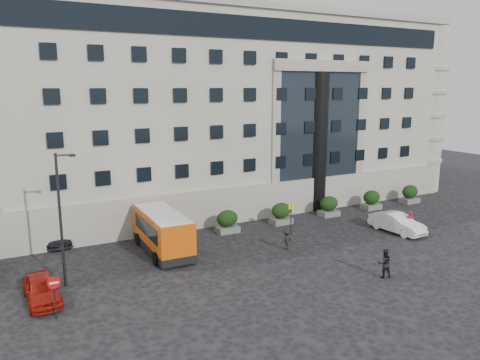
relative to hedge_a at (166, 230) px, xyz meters
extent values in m
plane|color=black|center=(4.00, -7.80, -0.93)|extent=(120.00, 120.00, 0.00)
cube|color=#9D998B|center=(10.00, 14.20, 8.07)|extent=(44.00, 24.00, 18.00)
cylinder|color=black|center=(16.00, 2.50, 5.57)|extent=(1.80, 1.80, 13.00)
cube|color=#595A57|center=(0.00, 0.00, -0.68)|extent=(1.80, 1.20, 0.50)
ellipsoid|color=black|center=(0.00, 0.00, 0.24)|extent=(1.80, 1.26, 1.34)
cube|color=#595A57|center=(5.20, 0.00, -0.68)|extent=(1.80, 1.20, 0.50)
ellipsoid|color=black|center=(5.20, 0.00, 0.24)|extent=(1.80, 1.26, 1.34)
cube|color=#595A57|center=(10.40, 0.00, -0.68)|extent=(1.80, 1.20, 0.50)
ellipsoid|color=black|center=(10.40, 0.00, 0.24)|extent=(1.80, 1.26, 1.34)
cube|color=#595A57|center=(15.60, 0.00, -0.68)|extent=(1.80, 1.20, 0.50)
ellipsoid|color=black|center=(15.60, 0.00, 0.24)|extent=(1.80, 1.26, 1.34)
cube|color=#595A57|center=(20.80, 0.00, -0.68)|extent=(1.80, 1.20, 0.50)
ellipsoid|color=black|center=(20.80, 0.00, 0.24)|extent=(1.80, 1.26, 1.34)
cube|color=#595A57|center=(26.00, 0.00, -0.68)|extent=(1.80, 1.20, 0.50)
ellipsoid|color=black|center=(26.00, 0.00, 0.24)|extent=(1.80, 1.26, 1.34)
cylinder|color=#262628|center=(-8.00, -4.80, 3.07)|extent=(0.16, 0.16, 8.00)
cylinder|color=#262628|center=(-7.55, -4.80, 6.92)|extent=(0.90, 0.12, 0.12)
cube|color=black|center=(-7.10, -4.80, 6.87)|extent=(0.35, 0.18, 0.14)
cylinder|color=#262628|center=(9.50, -2.80, 0.32)|extent=(0.08, 0.08, 2.50)
cube|color=yellow|center=(9.50, -2.80, 1.37)|extent=(0.50, 0.06, 0.45)
cylinder|color=#262628|center=(-9.00, -8.80, 0.17)|extent=(0.08, 0.08, 2.20)
cylinder|color=red|center=(-9.00, -8.86, 1.07)|extent=(0.64, 0.05, 0.64)
cube|color=white|center=(-9.00, -8.90, 1.07)|extent=(0.45, 0.04, 0.10)
cube|color=#D25109|center=(-0.94, -1.95, 0.79)|extent=(2.52, 7.01, 2.34)
cube|color=black|center=(-0.94, -1.95, -0.48)|extent=(2.56, 7.06, 0.55)
cube|color=black|center=(-0.94, -1.95, 1.01)|extent=(2.55, 5.48, 1.05)
cube|color=silver|center=(-0.94, -1.95, 1.91)|extent=(2.40, 6.66, 0.18)
cylinder|color=black|center=(-2.18, -4.15, -0.48)|extent=(0.30, 0.91, 0.90)
cylinder|color=black|center=(0.21, -4.20, -0.48)|extent=(0.30, 0.91, 0.90)
cylinder|color=black|center=(-2.09, 0.31, -0.48)|extent=(0.30, 0.91, 0.90)
cylinder|color=black|center=(0.30, 0.26, -0.48)|extent=(0.30, 0.91, 0.90)
cube|color=#9A1D0B|center=(-7.89, 9.75, 0.75)|extent=(2.89, 4.15, 2.71)
cube|color=#9A1D0B|center=(-8.18, 6.94, 0.32)|extent=(2.56, 1.97, 1.85)
cube|color=black|center=(-8.26, 6.19, 0.70)|extent=(2.06, 0.33, 0.87)
cylinder|color=black|center=(-9.36, 7.17, -0.47)|extent=(0.37, 0.94, 0.91)
cylinder|color=black|center=(-6.98, 6.93, -0.47)|extent=(0.37, 0.94, 0.91)
cylinder|color=black|center=(-8.99, 10.74, -0.47)|extent=(0.37, 0.94, 0.91)
cylinder|color=black|center=(-6.61, 10.49, -0.47)|extent=(0.37, 0.94, 0.91)
imported|color=#9A150B|center=(-9.43, -6.29, -0.21)|extent=(1.87, 4.29, 1.44)
imported|color=black|center=(-7.50, 3.89, -0.23)|extent=(2.27, 4.91, 1.39)
imported|color=silver|center=(17.34, -6.52, -0.14)|extent=(2.01, 4.88, 1.57)
imported|color=maroon|center=(18.00, -7.19, 0.01)|extent=(0.75, 0.56, 1.88)
imported|color=black|center=(9.67, -12.78, -0.01)|extent=(1.08, 0.97, 1.84)
imported|color=black|center=(7.12, -5.72, -0.17)|extent=(1.04, 0.67, 1.52)
camera|label=1|loc=(-11.15, -32.64, 10.74)|focal=35.00mm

